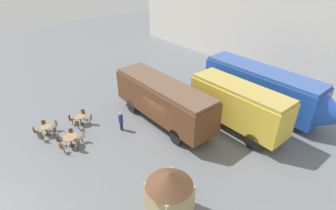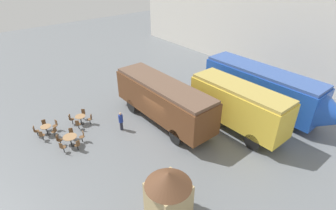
{
  "view_description": "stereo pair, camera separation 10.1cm",
  "coord_description": "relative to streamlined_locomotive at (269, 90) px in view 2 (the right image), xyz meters",
  "views": [
    {
      "loc": [
        13.48,
        -10.36,
        11.83
      ],
      "look_at": [
        -0.05,
        1.0,
        1.6
      ],
      "focal_mm": 28.0,
      "sensor_mm": 36.0,
      "label": 1
    },
    {
      "loc": [
        13.54,
        -10.28,
        11.83
      ],
      "look_at": [
        -0.05,
        1.0,
        1.6
      ],
      "focal_mm": 28.0,
      "sensor_mm": 36.0,
      "label": 2
    }
  ],
  "objects": [
    {
      "name": "cafe_chair_0",
      "position": [
        -6.02,
        -13.85,
        -1.58
      ],
      "size": [
        0.36,
        0.37,
        0.87
      ],
      "rotation": [
        0.0,
        0.0,
        4.6
      ],
      "color": "black",
      "rests_on": "ground_plane"
    },
    {
      "name": "cafe_chair_12",
      "position": [
        -7.67,
        -13.5,
        -1.58
      ],
      "size": [
        0.41,
        0.4,
        0.87
      ],
      "rotation": [
        0.0,
        0.0,
        8.74
      ],
      "color": "black",
      "rests_on": "ground_plane"
    },
    {
      "name": "streamlined_locomotive",
      "position": [
        0.0,
        0.0,
        0.0
      ],
      "size": [
        12.13,
        2.65,
        3.63
      ],
      "color": "blue",
      "rests_on": "ground_plane"
    },
    {
      "name": "visitor_person",
      "position": [
        -5.54,
        -10.93,
        -1.26
      ],
      "size": [
        0.34,
        0.34,
        1.53
      ],
      "color": "#262633",
      "rests_on": "ground_plane"
    },
    {
      "name": "cafe_chair_11",
      "position": [
        -8.75,
        -13.61,
        -1.58
      ],
      "size": [
        0.4,
        0.41,
        0.87
      ],
      "rotation": [
        0.0,
        0.0,
        7.17
      ],
      "color": "black",
      "rests_on": "ground_plane"
    },
    {
      "name": "cafe_chair_9",
      "position": [
        -7.88,
        -15.21,
        -1.58
      ],
      "size": [
        0.4,
        0.39,
        0.87
      ],
      "rotation": [
        0.0,
        0.0,
        9.94
      ],
      "color": "black",
      "rests_on": "ground_plane"
    },
    {
      "name": "cafe_chair_6",
      "position": [
        -9.28,
        -15.49,
        -1.58
      ],
      "size": [
        0.37,
        0.36,
        0.87
      ],
      "rotation": [
        0.0,
        0.0,
        6.17
      ],
      "color": "black",
      "rests_on": "ground_plane"
    },
    {
      "name": "cafe_chair_3",
      "position": [
        -5.7,
        -15.43,
        -1.58
      ],
      "size": [
        0.39,
        0.4,
        0.87
      ],
      "rotation": [
        0.0,
        0.0,
        8.37
      ],
      "color": "black",
      "rests_on": "ground_plane"
    },
    {
      "name": "backdrop_wall",
      "position": [
        -3.98,
        7.08,
        2.42
      ],
      "size": [
        44.0,
        0.15,
        9.0
      ],
      "color": "silver",
      "rests_on": "ground_plane"
    },
    {
      "name": "cafe_chair_1",
      "position": [
        -6.89,
        -14.34,
        -1.58
      ],
      "size": [
        0.4,
        0.38,
        0.87
      ],
      "rotation": [
        0.0,
        0.0,
        5.85
      ],
      "color": "black",
      "rests_on": "ground_plane"
    },
    {
      "name": "cafe_chair_13",
      "position": [
        -7.78,
        -12.41,
        -1.58
      ],
      "size": [
        0.4,
        0.41,
        0.87
      ],
      "rotation": [
        0.0,
        0.0,
        10.31
      ],
      "color": "black",
      "rests_on": "ground_plane"
    },
    {
      "name": "cafe_chair_2",
      "position": [
        -6.69,
        -15.32,
        -1.58
      ],
      "size": [
        0.4,
        0.4,
        0.87
      ],
      "rotation": [
        0.0,
        0.0,
        7.11
      ],
      "color": "black",
      "rests_on": "ground_plane"
    },
    {
      "name": "cafe_table_mid",
      "position": [
        -8.54,
        -15.57,
        -1.53
      ],
      "size": [
        0.76,
        0.76,
        0.74
      ],
      "color": "black",
      "rests_on": "ground_plane"
    },
    {
      "name": "cafe_chair_8",
      "position": [
        -7.98,
        -16.08,
        -1.58
      ],
      "size": [
        0.4,
        0.4,
        0.87
      ],
      "rotation": [
        0.0,
        0.0,
        8.68
      ],
      "color": "black",
      "rests_on": "ground_plane"
    },
    {
      "name": "ground_plane",
      "position": [
        -3.98,
        -8.51,
        -2.08
      ],
      "size": [
        80.0,
        80.0,
        0.0
      ],
      "primitive_type": "plane",
      "color": "slate"
    },
    {
      "name": "passenger_coach_vintage",
      "position": [
        -0.02,
        -4.08,
        0.11
      ],
      "size": [
        7.62,
        2.43,
        3.66
      ],
      "color": "gold",
      "rests_on": "ground_plane"
    },
    {
      "name": "cafe_chair_7",
      "position": [
        -8.85,
        -16.26,
        -1.58
      ],
      "size": [
        0.38,
        0.4,
        0.87
      ],
      "rotation": [
        0.0,
        0.0,
        7.42
      ],
      "color": "black",
      "rests_on": "ground_plane"
    },
    {
      "name": "ticket_kiosk",
      "position": [
        2.68,
        -13.06,
        -0.41
      ],
      "size": [
        2.34,
        2.34,
        3.0
      ],
      "color": "tan",
      "rests_on": "ground_plane"
    },
    {
      "name": "cafe_chair_10",
      "position": [
        -8.86,
        -12.53,
        -1.58
      ],
      "size": [
        0.41,
        0.4,
        0.87
      ],
      "rotation": [
        0.0,
        0.0,
        5.6
      ],
      "color": "black",
      "rests_on": "ground_plane"
    },
    {
      "name": "passenger_coach_wooden",
      "position": [
        -4.41,
        -7.68,
        -0.02
      ],
      "size": [
        9.44,
        2.61,
        3.42
      ],
      "color": "brown",
      "rests_on": "ground_plane"
    },
    {
      "name": "cafe_chair_5",
      "position": [
        -8.68,
        -14.84,
        -1.58
      ],
      "size": [
        0.36,
        0.38,
        0.87
      ],
      "rotation": [
        0.0,
        0.0,
        4.91
      ],
      "color": "black",
      "rests_on": "ground_plane"
    },
    {
      "name": "cafe_chair_4",
      "position": [
        -5.28,
        -14.53,
        -1.58
      ],
      "size": [
        0.38,
        0.36,
        0.87
      ],
      "rotation": [
        0.0,
        0.0,
        9.62
      ],
      "color": "black",
      "rests_on": "ground_plane"
    },
    {
      "name": "cafe_table_far",
      "position": [
        -8.27,
        -13.01,
        -1.53
      ],
      "size": [
        0.8,
        0.8,
        0.73
      ],
      "color": "black",
      "rests_on": "ground_plane"
    },
    {
      "name": "cafe_table_near",
      "position": [
        -6.11,
        -14.69,
        -1.45
      ],
      "size": [
        0.95,
        0.95,
        0.78
      ],
      "color": "black",
      "rests_on": "ground_plane"
    }
  ]
}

